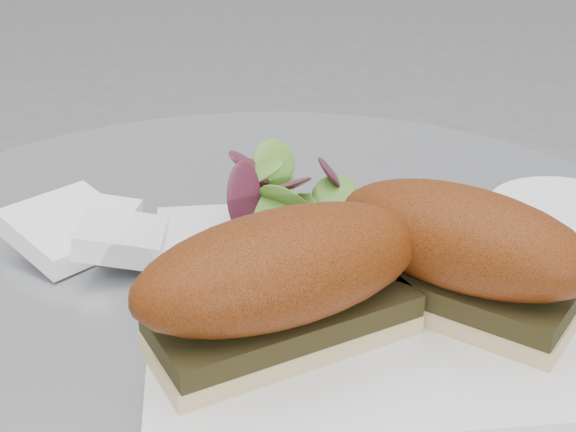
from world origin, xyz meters
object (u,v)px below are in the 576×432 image
at_px(plate, 362,300).
at_px(sandwich_right, 460,251).
at_px(saucer, 567,214).
at_px(sandwich_left, 283,280).

xyz_separation_m(plate, sandwich_right, (0.05, -0.03, 0.05)).
bearing_deg(saucer, sandwich_right, -134.04).
bearing_deg(sandwich_left, plate, 19.78).
bearing_deg(saucer, plate, -149.42).
height_order(plate, saucer, plate).
bearing_deg(plate, saucer, 30.58).
distance_m(plate, sandwich_right, 0.08).
xyz_separation_m(sandwich_right, saucer, (0.14, 0.14, -0.05)).
height_order(plate, sandwich_right, sandwich_right).
bearing_deg(sandwich_right, sandwich_left, -128.23).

